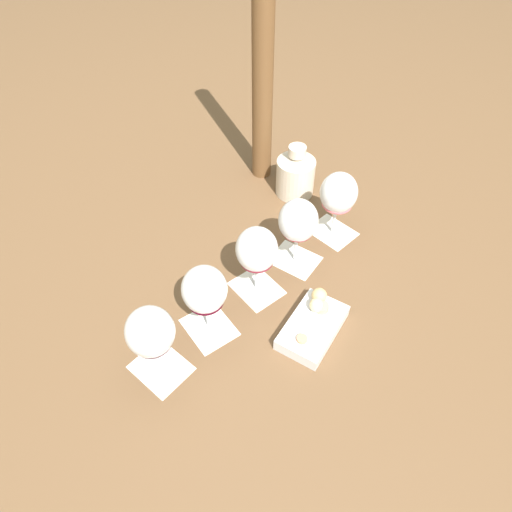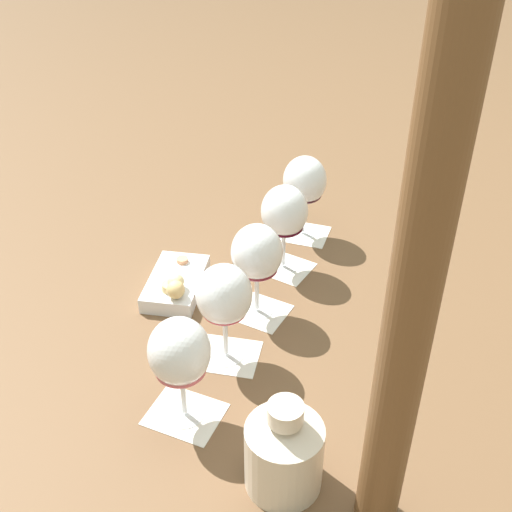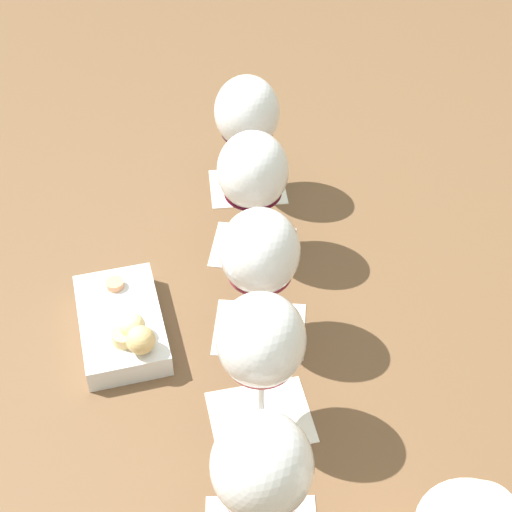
{
  "view_description": "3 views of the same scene",
  "coord_description": "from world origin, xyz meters",
  "px_view_note": "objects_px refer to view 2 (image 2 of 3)",
  "views": [
    {
      "loc": [
        -0.09,
        0.67,
        0.85
      ],
      "look_at": [
        0.0,
        0.0,
        0.12
      ],
      "focal_mm": 32.0,
      "sensor_mm": 36.0,
      "label": 1
    },
    {
      "loc": [
        -0.24,
        -0.91,
        0.78
      ],
      "look_at": [
        0.0,
        0.0,
        0.12
      ],
      "focal_mm": 45.0,
      "sensor_mm": 36.0,
      "label": 2
    },
    {
      "loc": [
        -0.41,
        -0.51,
        0.74
      ],
      "look_at": [
        0.0,
        0.0,
        0.12
      ],
      "focal_mm": 55.0,
      "sensor_mm": 36.0,
      "label": 3
    }
  ],
  "objects_px": {
    "wine_glass_3": "(284,214)",
    "snack_dish": "(176,283)",
    "wine_glass_1": "(224,298)",
    "umbrella_pole": "(411,311)",
    "ceramic_vase": "(284,450)",
    "wine_glass_0": "(180,355)",
    "wine_glass_2": "(258,255)",
    "wine_glass_4": "(305,183)"
  },
  "relations": [
    {
      "from": "wine_glass_3",
      "to": "snack_dish",
      "type": "relative_size",
      "value": 0.96
    },
    {
      "from": "wine_glass_1",
      "to": "snack_dish",
      "type": "xyz_separation_m",
      "value": [
        -0.06,
        0.2,
        -0.11
      ]
    },
    {
      "from": "snack_dish",
      "to": "umbrella_pole",
      "type": "relative_size",
      "value": 0.27
    },
    {
      "from": "ceramic_vase",
      "to": "umbrella_pole",
      "type": "relative_size",
      "value": 0.22
    },
    {
      "from": "wine_glass_0",
      "to": "wine_glass_2",
      "type": "height_order",
      "value": "same"
    },
    {
      "from": "wine_glass_0",
      "to": "wine_glass_2",
      "type": "xyz_separation_m",
      "value": [
        0.18,
        0.22,
        -0.0
      ]
    },
    {
      "from": "snack_dish",
      "to": "wine_glass_3",
      "type": "bearing_deg",
      "value": 6.8
    },
    {
      "from": "ceramic_vase",
      "to": "umbrella_pole",
      "type": "height_order",
      "value": "umbrella_pole"
    },
    {
      "from": "wine_glass_2",
      "to": "umbrella_pole",
      "type": "relative_size",
      "value": 0.26
    },
    {
      "from": "wine_glass_1",
      "to": "snack_dish",
      "type": "relative_size",
      "value": 0.96
    },
    {
      "from": "ceramic_vase",
      "to": "snack_dish",
      "type": "height_order",
      "value": "ceramic_vase"
    },
    {
      "from": "wine_glass_0",
      "to": "ceramic_vase",
      "type": "relative_size",
      "value": 1.21
    },
    {
      "from": "ceramic_vase",
      "to": "umbrella_pole",
      "type": "bearing_deg",
      "value": -36.71
    },
    {
      "from": "wine_glass_3",
      "to": "umbrella_pole",
      "type": "bearing_deg",
      "value": -94.17
    },
    {
      "from": "snack_dish",
      "to": "wine_glass_4",
      "type": "bearing_deg",
      "value": 24.44
    },
    {
      "from": "wine_glass_1",
      "to": "ceramic_vase",
      "type": "distance_m",
      "value": 0.28
    },
    {
      "from": "wine_glass_0",
      "to": "snack_dish",
      "type": "relative_size",
      "value": 0.96
    },
    {
      "from": "wine_glass_4",
      "to": "wine_glass_1",
      "type": "bearing_deg",
      "value": -126.26
    },
    {
      "from": "wine_glass_1",
      "to": "wine_glass_2",
      "type": "xyz_separation_m",
      "value": [
        0.08,
        0.1,
        0.0
      ]
    },
    {
      "from": "wine_glass_1",
      "to": "ceramic_vase",
      "type": "height_order",
      "value": "wine_glass_1"
    },
    {
      "from": "snack_dish",
      "to": "umbrella_pole",
      "type": "bearing_deg",
      "value": -71.4
    },
    {
      "from": "wine_glass_3",
      "to": "snack_dish",
      "type": "height_order",
      "value": "wine_glass_3"
    },
    {
      "from": "wine_glass_2",
      "to": "ceramic_vase",
      "type": "bearing_deg",
      "value": -99.43
    },
    {
      "from": "wine_glass_2",
      "to": "umbrella_pole",
      "type": "xyz_separation_m",
      "value": [
        0.04,
        -0.45,
        0.22
      ]
    },
    {
      "from": "wine_glass_1",
      "to": "wine_glass_3",
      "type": "relative_size",
      "value": 1.0
    },
    {
      "from": "wine_glass_4",
      "to": "wine_glass_0",
      "type": "bearing_deg",
      "value": -126.89
    },
    {
      "from": "umbrella_pole",
      "to": "wine_glass_0",
      "type": "bearing_deg",
      "value": 133.24
    },
    {
      "from": "wine_glass_0",
      "to": "wine_glass_3",
      "type": "bearing_deg",
      "value": 52.53
    },
    {
      "from": "wine_glass_4",
      "to": "snack_dish",
      "type": "distance_m",
      "value": 0.35
    },
    {
      "from": "wine_glass_3",
      "to": "wine_glass_2",
      "type": "bearing_deg",
      "value": -124.73
    },
    {
      "from": "wine_glass_0",
      "to": "wine_glass_1",
      "type": "relative_size",
      "value": 1.0
    },
    {
      "from": "wine_glass_1",
      "to": "umbrella_pole",
      "type": "relative_size",
      "value": 0.26
    },
    {
      "from": "wine_glass_0",
      "to": "snack_dish",
      "type": "bearing_deg",
      "value": 83.6
    },
    {
      "from": "wine_glass_4",
      "to": "ceramic_vase",
      "type": "relative_size",
      "value": 1.21
    },
    {
      "from": "wine_glass_1",
      "to": "wine_glass_4",
      "type": "height_order",
      "value": "same"
    },
    {
      "from": "wine_glass_4",
      "to": "umbrella_pole",
      "type": "distance_m",
      "value": 0.73
    },
    {
      "from": "wine_glass_1",
      "to": "wine_glass_3",
      "type": "bearing_deg",
      "value": 53.16
    },
    {
      "from": "ceramic_vase",
      "to": "umbrella_pole",
      "type": "distance_m",
      "value": 0.31
    },
    {
      "from": "wine_glass_0",
      "to": "wine_glass_4",
      "type": "height_order",
      "value": "same"
    },
    {
      "from": "umbrella_pole",
      "to": "wine_glass_4",
      "type": "bearing_deg",
      "value": 80.07
    },
    {
      "from": "wine_glass_2",
      "to": "wine_glass_1",
      "type": "bearing_deg",
      "value": -129.21
    },
    {
      "from": "wine_glass_2",
      "to": "ceramic_vase",
      "type": "height_order",
      "value": "wine_glass_2"
    }
  ]
}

